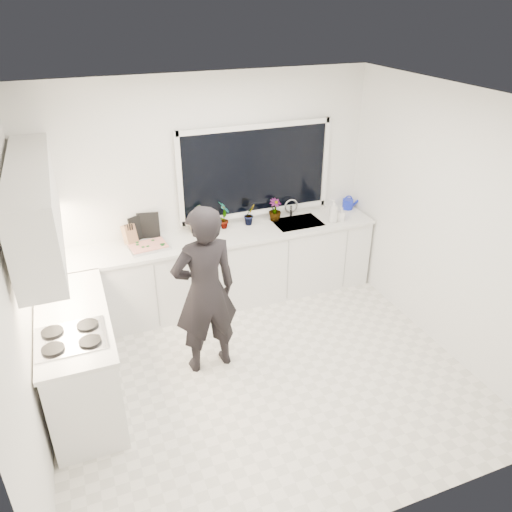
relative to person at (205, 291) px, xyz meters
name	(u,v)px	position (x,y,z in m)	size (l,w,h in m)	color
floor	(262,376)	(0.45, -0.36, -0.90)	(4.00, 3.50, 0.02)	beige
wall_back	(207,192)	(0.45, 1.40, 0.46)	(4.00, 0.02, 2.70)	white
wall_left	(17,303)	(-1.56, -0.36, 0.46)	(0.02, 3.50, 2.70)	white
wall_right	(446,224)	(2.46, -0.36, 0.46)	(0.02, 3.50, 2.70)	white
ceiling	(264,100)	(0.45, -0.36, 1.82)	(4.00, 3.50, 0.02)	white
window	(256,171)	(1.05, 1.36, 0.66)	(1.80, 0.02, 1.00)	black
base_cabinets_back	(218,271)	(0.45, 1.09, -0.45)	(3.92, 0.58, 0.88)	white
base_cabinets_left	(80,359)	(-1.22, -0.01, -0.45)	(0.58, 1.60, 0.88)	white
countertop_back	(217,237)	(0.45, 1.08, 0.01)	(3.94, 0.62, 0.04)	silver
countertop_left	(72,317)	(-1.22, -0.01, 0.01)	(0.62, 1.60, 0.04)	silver
upper_cabinets	(35,205)	(-1.34, 0.34, 0.96)	(0.34, 2.10, 0.70)	white
sink	(297,226)	(1.50, 1.09, -0.02)	(0.58, 0.42, 0.14)	silver
faucet	(291,208)	(1.50, 1.29, 0.14)	(0.03, 0.03, 0.22)	silver
stovetop	(71,337)	(-1.24, -0.36, 0.05)	(0.56, 0.48, 0.03)	black
person	(205,291)	(0.00, 0.00, 0.00)	(0.65, 0.42, 1.77)	black
pizza_tray	(148,247)	(-0.34, 1.06, 0.05)	(0.43, 0.32, 0.03)	#B9BABE
pizza	(148,245)	(-0.34, 1.06, 0.07)	(0.39, 0.28, 0.01)	#A81A16
watering_can	(348,204)	(2.30, 1.25, 0.10)	(0.14, 0.14, 0.13)	#1323BA
paper_towel_roll	(45,248)	(-1.40, 1.19, 0.16)	(0.11, 0.11, 0.26)	white
knife_block	(130,235)	(-0.51, 1.23, 0.14)	(0.13, 0.10, 0.22)	#A4864C
utensil_crock	(47,287)	(-1.40, 0.44, 0.11)	(0.13, 0.13, 0.16)	silver
picture_frame_large	(138,228)	(-0.40, 1.33, 0.17)	(0.22, 0.02, 0.28)	black
picture_frame_small	(148,225)	(-0.28, 1.33, 0.18)	(0.25, 0.02, 0.30)	black
herb_plants	(221,217)	(0.57, 1.25, 0.19)	(1.25, 0.33, 0.34)	#26662D
soap_bottles	(335,212)	(1.94, 0.94, 0.17)	(0.25, 0.15, 0.30)	#D8BF66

